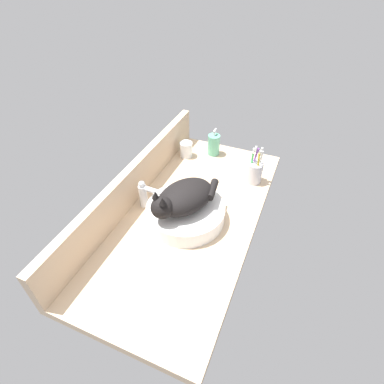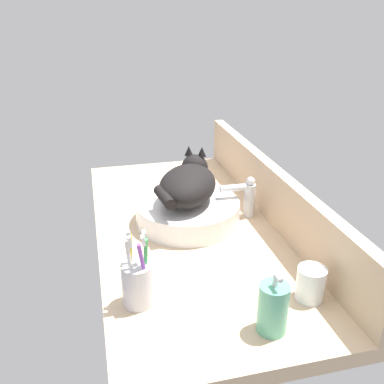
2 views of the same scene
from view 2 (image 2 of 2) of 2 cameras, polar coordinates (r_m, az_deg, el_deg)
ground_plane at (r=134.80cm, az=-0.24°, el=-5.36°), size 118.15×57.23×4.00cm
backsplash_panel at (r=138.03cm, az=10.64°, el=-0.10°), size 118.15×3.60×17.37cm
sink_basin at (r=135.00cm, az=-0.76°, el=-2.66°), size 32.69×32.69×7.04cm
cat at (r=132.32cm, az=-0.68°, el=1.19°), size 30.00×26.41×14.00cm
faucet at (r=138.20cm, az=7.27°, el=-0.46°), size 3.60×11.83×13.60cm
soap_dispenser at (r=93.99cm, az=10.74°, el=-14.93°), size 6.46×6.46×14.65cm
toothbrush_cup at (r=100.27cm, az=-7.21°, el=-11.87°), size 7.41×7.41×18.72cm
water_glass at (r=105.86cm, az=15.52°, el=-11.90°), size 6.79×6.79×8.23cm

